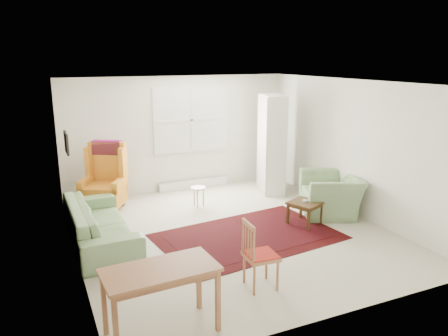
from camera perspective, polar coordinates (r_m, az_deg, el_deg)
name	(u,v)px	position (r m, az deg, el deg)	size (l,w,h in m)	color
room	(227,157)	(7.31, 0.42, 1.42)	(5.04, 5.54, 2.51)	beige
rug	(248,236)	(7.31, 3.19, -8.85)	(2.89, 1.86, 0.03)	black
sofa	(99,216)	(7.19, -16.02, -6.03)	(2.27, 0.89, 0.92)	#6F9060
armchair	(331,190)	(8.46, 13.80, -2.85)	(1.16, 1.01, 0.91)	#6F9060
wingback_chair	(103,177)	(8.66, -15.54, -1.17)	(0.76, 0.80, 1.31)	orange
coffee_table	(305,213)	(7.90, 10.49, -5.78)	(0.51, 0.51, 0.41)	#402A13
stool	(198,197)	(8.67, -3.38, -3.76)	(0.30, 0.30, 0.40)	white
cabinet	(272,144)	(9.50, 6.28, 3.11)	(0.44, 0.84, 2.11)	white
desk	(161,301)	(4.88, -8.19, -16.79)	(1.20, 0.60, 0.76)	#955F3C
desk_chair	(261,254)	(5.67, 4.86, -11.17)	(0.40, 0.40, 0.91)	#955F3C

